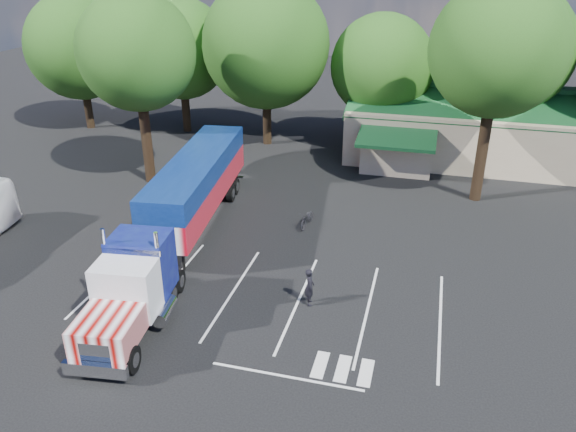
% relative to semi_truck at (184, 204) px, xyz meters
% --- Properties ---
extents(ground, '(120.00, 120.00, 0.00)m').
position_rel_semi_truck_xyz_m(ground, '(4.11, 2.11, -2.44)').
color(ground, black).
rests_on(ground, ground).
extents(event_hall, '(24.20, 14.12, 5.55)m').
position_rel_semi_truck_xyz_m(event_hall, '(17.85, 19.91, -0.23)').
color(event_hall, tan).
rests_on(event_hall, ground).
extents(tree_row_a, '(9.00, 9.00, 11.68)m').
position_rel_semi_truck_xyz_m(tree_row_a, '(-17.89, 18.61, 4.73)').
color(tree_row_a, black).
rests_on(tree_row_a, ground).
extents(tree_row_b, '(8.40, 8.40, 11.35)m').
position_rel_semi_truck_xyz_m(tree_row_b, '(-8.89, 19.91, 4.70)').
color(tree_row_b, black).
rests_on(tree_row_b, ground).
extents(tree_row_c, '(10.00, 10.00, 13.05)m').
position_rel_semi_truck_xyz_m(tree_row_c, '(-0.89, 18.31, 5.60)').
color(tree_row_c, black).
rests_on(tree_row_c, ground).
extents(tree_row_d, '(8.00, 8.00, 10.60)m').
position_rel_semi_truck_xyz_m(tree_row_d, '(8.11, 19.61, 4.15)').
color(tree_row_d, black).
rests_on(tree_row_d, ground).
extents(tree_row_e, '(9.60, 9.60, 12.90)m').
position_rel_semi_truck_xyz_m(tree_row_e, '(17.11, 20.11, 5.65)').
color(tree_row_e, black).
rests_on(tree_row_e, ground).
extents(tree_near_left, '(7.60, 7.60, 12.65)m').
position_rel_semi_truck_xyz_m(tree_near_left, '(-6.39, 8.11, 6.37)').
color(tree_near_left, black).
rests_on(tree_near_left, ground).
extents(tree_near_right, '(8.00, 8.00, 13.50)m').
position_rel_semi_truck_xyz_m(tree_near_right, '(15.61, 10.61, 7.03)').
color(tree_near_right, black).
rests_on(tree_near_right, ground).
extents(semi_truck, '(5.04, 20.72, 4.31)m').
position_rel_semi_truck_xyz_m(semi_truck, '(0.00, 0.00, 0.00)').
color(semi_truck, black).
rests_on(semi_truck, ground).
extents(woman, '(0.61, 0.76, 1.83)m').
position_rel_semi_truck_xyz_m(woman, '(7.85, -3.89, -1.52)').
color(woman, black).
rests_on(woman, ground).
extents(bicycle, '(0.88, 1.97, 1.00)m').
position_rel_semi_truck_xyz_m(bicycle, '(5.91, 3.90, -1.94)').
color(bicycle, black).
rests_on(bicycle, ground).
extents(silver_sedan, '(4.10, 1.99, 1.29)m').
position_rel_semi_truck_xyz_m(silver_sedan, '(16.11, 16.11, -1.79)').
color(silver_sedan, '#B6B8BF').
rests_on(silver_sedan, ground).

